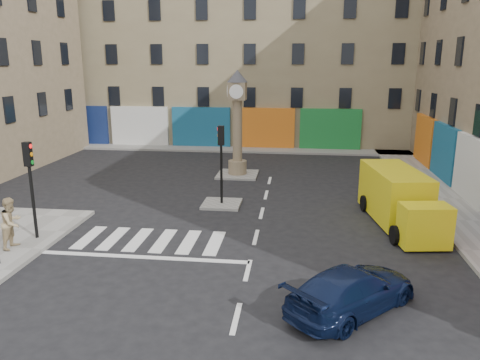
% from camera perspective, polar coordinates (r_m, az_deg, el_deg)
% --- Properties ---
extents(ground, '(120.00, 120.00, 0.00)m').
position_cam_1_polar(ground, '(14.84, 0.55, -12.60)').
color(ground, black).
rests_on(ground, ground).
extents(sidewalk_right, '(2.60, 30.00, 0.15)m').
position_cam_1_polar(sidewalk_right, '(25.15, 23.41, -2.19)').
color(sidewalk_right, gray).
rests_on(sidewalk_right, ground).
extents(sidewalk_far, '(32.00, 2.40, 0.15)m').
position_cam_1_polar(sidewalk_far, '(36.38, -1.81, 3.82)').
color(sidewalk_far, gray).
rests_on(sidewalk_far, ground).
extents(island_near, '(1.80, 1.80, 0.12)m').
position_cam_1_polar(island_near, '(22.44, -2.25, -2.93)').
color(island_near, gray).
rests_on(island_near, ground).
extents(island_far, '(2.40, 2.40, 0.12)m').
position_cam_1_polar(island_far, '(28.17, -0.31, 0.67)').
color(island_far, gray).
rests_on(island_far, ground).
extents(building_far, '(32.00, 10.00, 17.00)m').
position_cam_1_polar(building_far, '(41.55, -0.64, 16.81)').
color(building_far, '#897B5B').
rests_on(building_far, ground).
extents(traffic_light_left_far, '(0.28, 0.22, 3.70)m').
position_cam_1_polar(traffic_light_left_far, '(18.98, -24.22, 0.58)').
color(traffic_light_left_far, black).
rests_on(traffic_light_left_far, sidewalk_left).
extents(traffic_light_island, '(0.28, 0.22, 3.70)m').
position_cam_1_polar(traffic_light_island, '(21.83, -2.31, 3.42)').
color(traffic_light_island, black).
rests_on(traffic_light_island, island_near).
extents(clock_pillar, '(1.20, 1.20, 6.10)m').
position_cam_1_polar(clock_pillar, '(27.55, -0.32, 7.74)').
color(clock_pillar, '#8C775B').
rests_on(clock_pillar, island_far).
extents(navy_sedan, '(4.23, 4.31, 1.25)m').
position_cam_1_polar(navy_sedan, '(13.53, 13.52, -12.90)').
color(navy_sedan, '#0B1532').
rests_on(navy_sedan, ground).
extents(yellow_van, '(2.75, 6.27, 2.21)m').
position_cam_1_polar(yellow_van, '(20.77, 18.80, -2.16)').
color(yellow_van, yellow).
rests_on(yellow_van, ground).
extents(pedestrian_tan, '(0.75, 0.94, 1.87)m').
position_cam_1_polar(pedestrian_tan, '(18.71, -26.07, -4.71)').
color(pedestrian_tan, tan).
rests_on(pedestrian_tan, sidewalk_left).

